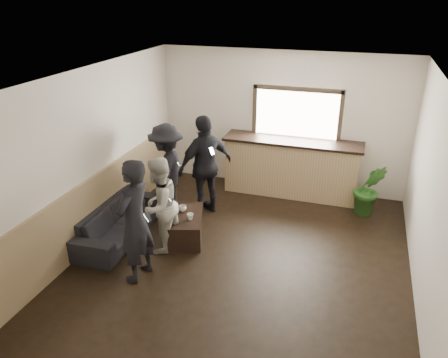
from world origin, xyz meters
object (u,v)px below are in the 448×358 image
(cup_a, at_px, (183,209))
(potted_plant, at_px, (369,189))
(bar_counter, at_px, (291,164))
(person_b, at_px, (159,205))
(coffee_table, at_px, (186,226))
(person_c, at_px, (167,170))
(sofa, at_px, (118,221))
(cup_b, at_px, (190,217))
(person_a, at_px, (135,221))
(person_d, at_px, (205,166))

(cup_a, height_order, potted_plant, potted_plant)
(bar_counter, distance_m, person_b, 3.14)
(coffee_table, relative_size, person_c, 0.56)
(person_b, bearing_deg, potted_plant, 134.16)
(sofa, distance_m, cup_b, 1.26)
(potted_plant, bearing_deg, sofa, -151.80)
(sofa, height_order, cup_a, sofa)
(bar_counter, xyz_separation_m, potted_plant, (1.51, -0.45, -0.14))
(cup_a, bearing_deg, bar_counter, 55.98)
(cup_a, distance_m, person_a, 1.39)
(person_d, bearing_deg, person_a, 30.64)
(bar_counter, relative_size, potted_plant, 2.68)
(cup_b, bearing_deg, person_c, 133.01)
(coffee_table, bearing_deg, bar_counter, 58.98)
(person_b, bearing_deg, person_c, -152.85)
(sofa, xyz_separation_m, person_b, (0.84, -0.12, 0.49))
(potted_plant, xyz_separation_m, person_a, (-3.11, -3.02, 0.41))
(person_b, distance_m, person_c, 1.22)
(bar_counter, bearing_deg, person_c, -142.37)
(bar_counter, bearing_deg, person_a, -114.71)
(bar_counter, xyz_separation_m, person_b, (-1.61, -2.70, 0.14))
(person_c, bearing_deg, person_d, 102.11)
(sofa, height_order, potted_plant, potted_plant)
(sofa, relative_size, person_a, 1.07)
(bar_counter, bearing_deg, person_d, -136.38)
(coffee_table, distance_m, cup_b, 0.32)
(potted_plant, height_order, person_a, person_a)
(cup_b, xyz_separation_m, person_d, (-0.13, 1.08, 0.46))
(coffee_table, xyz_separation_m, potted_plant, (2.87, 1.81, 0.29))
(bar_counter, distance_m, coffee_table, 2.68)
(person_c, bearing_deg, sofa, -32.79)
(person_a, bearing_deg, person_b, -171.97)
(potted_plant, distance_m, person_b, 3.85)
(bar_counter, bearing_deg, person_b, -120.81)
(bar_counter, xyz_separation_m, cup_b, (-1.23, -2.37, -0.16))
(cup_a, bearing_deg, potted_plant, 29.86)
(potted_plant, bearing_deg, coffee_table, -147.75)
(bar_counter, height_order, coffee_table, bar_counter)
(cup_a, distance_m, potted_plant, 3.42)
(person_d, bearing_deg, potted_plant, 143.33)
(person_d, bearing_deg, sofa, -3.45)
(potted_plant, bearing_deg, cup_a, -150.14)
(coffee_table, xyz_separation_m, cup_a, (-0.09, 0.11, 0.26))
(potted_plant, bearing_deg, person_b, -144.25)
(cup_a, relative_size, person_c, 0.08)
(person_a, relative_size, person_c, 1.06)
(bar_counter, height_order, person_b, bar_counter)
(potted_plant, height_order, person_d, person_d)
(person_a, bearing_deg, bar_counter, 162.46)
(person_c, xyz_separation_m, person_d, (0.65, 0.25, 0.07))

